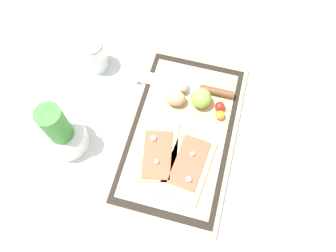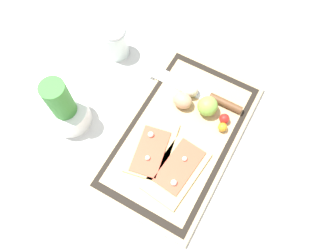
# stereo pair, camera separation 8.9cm
# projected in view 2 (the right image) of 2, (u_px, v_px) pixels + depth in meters

# --- Properties ---
(ground_plane) EXTENTS (6.00, 6.00, 0.00)m
(ground_plane) POSITION_uv_depth(u_px,v_px,m) (180.00, 137.00, 0.92)
(ground_plane) COLOR silver
(cutting_board) EXTENTS (0.51, 0.30, 0.02)m
(cutting_board) POSITION_uv_depth(u_px,v_px,m) (180.00, 136.00, 0.91)
(cutting_board) COLOR tan
(cutting_board) RESTS_ON ground_plane
(pizza_slice_near) EXTENTS (0.19, 0.13, 0.02)m
(pizza_slice_near) POSITION_uv_depth(u_px,v_px,m) (177.00, 170.00, 0.86)
(pizza_slice_near) COLOR tan
(pizza_slice_near) RESTS_ON cutting_board
(pizza_slice_far) EXTENTS (0.19, 0.14, 0.02)m
(pizza_slice_far) POSITION_uv_depth(u_px,v_px,m) (152.00, 148.00, 0.88)
(pizza_slice_far) COLOR tan
(pizza_slice_far) RESTS_ON cutting_board
(knife) EXTENTS (0.04, 0.30, 0.02)m
(knife) POSITION_uv_depth(u_px,v_px,m) (210.00, 97.00, 0.94)
(knife) COLOR silver
(knife) RESTS_ON cutting_board
(egg_brown) EXTENTS (0.05, 0.06, 0.05)m
(egg_brown) POSITION_uv_depth(u_px,v_px,m) (183.00, 101.00, 0.92)
(egg_brown) COLOR tan
(egg_brown) RESTS_ON cutting_board
(egg_pink) EXTENTS (0.05, 0.06, 0.05)m
(egg_pink) POSITION_uv_depth(u_px,v_px,m) (189.00, 89.00, 0.94)
(egg_pink) COLOR beige
(egg_pink) RESTS_ON cutting_board
(lime) EXTENTS (0.06, 0.06, 0.06)m
(lime) POSITION_uv_depth(u_px,v_px,m) (208.00, 106.00, 0.91)
(lime) COLOR #7FB742
(lime) RESTS_ON cutting_board
(cherry_tomato_red) EXTENTS (0.03, 0.03, 0.03)m
(cherry_tomato_red) POSITION_uv_depth(u_px,v_px,m) (224.00, 119.00, 0.91)
(cherry_tomato_red) COLOR red
(cherry_tomato_red) RESTS_ON cutting_board
(cherry_tomato_yellow) EXTENTS (0.03, 0.03, 0.03)m
(cherry_tomato_yellow) POSITION_uv_depth(u_px,v_px,m) (223.00, 127.00, 0.90)
(cherry_tomato_yellow) COLOR orange
(cherry_tomato_yellow) RESTS_ON cutting_board
(herb_pot) EXTENTS (0.12, 0.12, 0.18)m
(herb_pot) POSITION_uv_depth(u_px,v_px,m) (65.00, 110.00, 0.88)
(herb_pot) COLOR white
(herb_pot) RESTS_ON ground_plane
(sauce_jar) EXTENTS (0.08, 0.08, 0.11)m
(sauce_jar) POSITION_uv_depth(u_px,v_px,m) (115.00, 43.00, 1.00)
(sauce_jar) COLOR silver
(sauce_jar) RESTS_ON ground_plane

